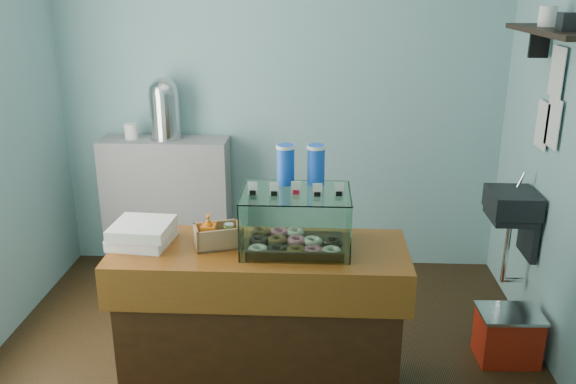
# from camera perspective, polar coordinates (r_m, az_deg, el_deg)

# --- Properties ---
(ground) EXTENTS (3.50, 3.50, 0.00)m
(ground) POSITION_cam_1_polar(r_m,az_deg,el_deg) (3.97, -2.11, -15.67)
(ground) COLOR black
(ground) RESTS_ON ground
(room_shell) EXTENTS (3.54, 3.04, 2.82)m
(room_shell) POSITION_cam_1_polar(r_m,az_deg,el_deg) (3.31, -2.01, 9.44)
(room_shell) COLOR #7DB6B6
(room_shell) RESTS_ON ground
(counter) EXTENTS (1.60, 0.60, 0.90)m
(counter) POSITION_cam_1_polar(r_m,az_deg,el_deg) (3.50, -2.57, -11.86)
(counter) COLOR #3D1E0B
(counter) RESTS_ON ground
(back_shelf) EXTENTS (1.00, 0.32, 1.10)m
(back_shelf) POSITION_cam_1_polar(r_m,az_deg,el_deg) (5.02, -11.17, -1.23)
(back_shelf) COLOR gray
(back_shelf) RESTS_ON ground
(display_case) EXTENTS (0.58, 0.42, 0.53)m
(display_case) POSITION_cam_1_polar(r_m,az_deg,el_deg) (3.27, 0.75, -2.19)
(display_case) COLOR black
(display_case) RESTS_ON counter
(condiment_crate) EXTENTS (0.28, 0.22, 0.19)m
(condiment_crate) POSITION_cam_1_polar(r_m,az_deg,el_deg) (3.31, -6.72, -4.01)
(condiment_crate) COLOR #AD8056
(condiment_crate) RESTS_ON counter
(pastry_boxes) EXTENTS (0.34, 0.34, 0.12)m
(pastry_boxes) POSITION_cam_1_polar(r_m,az_deg,el_deg) (3.42, -13.49, -3.76)
(pastry_boxes) COLOR white
(pastry_boxes) RESTS_ON counter
(coffee_urn) EXTENTS (0.26, 0.26, 0.48)m
(coffee_urn) POSITION_cam_1_polar(r_m,az_deg,el_deg) (4.82, -11.49, 7.80)
(coffee_urn) COLOR silver
(coffee_urn) RESTS_ON back_shelf
(red_cooler) EXTENTS (0.39, 0.30, 0.33)m
(red_cooler) POSITION_cam_1_polar(r_m,az_deg,el_deg) (4.14, 19.86, -12.52)
(red_cooler) COLOR red
(red_cooler) RESTS_ON ground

